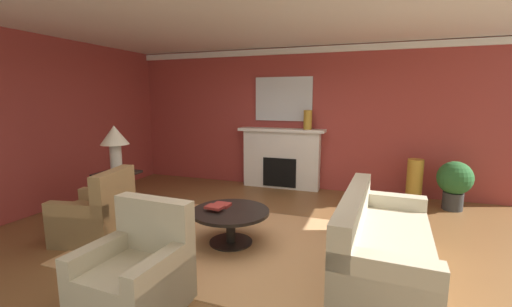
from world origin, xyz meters
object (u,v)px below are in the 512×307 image
at_px(armchair_facing_fireplace, 136,276).
at_px(vase_tall_corner, 414,182).
at_px(mantel_mirror, 283,99).
at_px(side_table, 118,190).
at_px(table_lamp, 115,140).
at_px(sofa, 381,245).
at_px(coffee_table, 231,219).
at_px(potted_plant, 455,181).
at_px(fireplace, 281,160).
at_px(armchair_near_window, 97,217).
at_px(vase_mantel_right, 308,120).

relative_size(armchair_facing_fireplace, vase_tall_corner, 1.17).
xyz_separation_m(mantel_mirror, side_table, (-2.04, -2.61, -1.45)).
bearing_deg(mantel_mirror, table_lamp, -127.94).
relative_size(sofa, vase_tall_corner, 2.63).
distance_m(coffee_table, vase_tall_corner, 3.54).
bearing_deg(potted_plant, table_lamp, -157.95).
bearing_deg(fireplace, vase_tall_corner, -6.76).
height_order(fireplace, sofa, fireplace).
distance_m(mantel_mirror, vase_tall_corner, 2.94).
xyz_separation_m(armchair_near_window, vase_mantel_right, (2.16, 3.32, 1.14)).
bearing_deg(fireplace, coffee_table, -87.49).
xyz_separation_m(sofa, potted_plant, (1.18, 2.60, 0.19)).
relative_size(fireplace, vase_mantel_right, 4.70).
relative_size(table_lamp, vase_tall_corner, 0.92).
height_order(side_table, potted_plant, potted_plant).
bearing_deg(potted_plant, armchair_near_window, -147.94).
distance_m(armchair_facing_fireplace, table_lamp, 2.88).
distance_m(armchair_facing_fireplace, potted_plant, 5.17).
bearing_deg(armchair_facing_fireplace, vase_tall_corner, 57.41).
relative_size(mantel_mirror, armchair_facing_fireplace, 1.27).
xyz_separation_m(coffee_table, table_lamp, (-2.16, 0.41, 0.89)).
bearing_deg(armchair_facing_fireplace, coffee_table, 81.13).
distance_m(sofa, potted_plant, 2.86).
bearing_deg(armchair_facing_fireplace, fireplace, 88.55).
distance_m(mantel_mirror, potted_plant, 3.45).
relative_size(armchair_near_window, vase_mantel_right, 2.48).
relative_size(fireplace, potted_plant, 2.16).
height_order(armchair_near_window, vase_tall_corner, armchair_near_window).
bearing_deg(fireplace, sofa, -57.00).
height_order(table_lamp, vase_mantel_right, vase_mantel_right).
relative_size(coffee_table, potted_plant, 1.20).
xyz_separation_m(mantel_mirror, vase_mantel_right, (0.55, -0.17, -0.41)).
height_order(fireplace, armchair_near_window, fireplace).
relative_size(sofa, coffee_table, 2.14).
height_order(mantel_mirror, sofa, mantel_mirror).
bearing_deg(sofa, armchair_facing_fireplace, -145.24).
distance_m(coffee_table, potted_plant, 3.91).
xyz_separation_m(armchair_facing_fireplace, table_lamp, (-1.93, 1.94, 0.92)).
relative_size(fireplace, mantel_mirror, 1.49).
bearing_deg(table_lamp, vase_mantel_right, 43.36).
relative_size(sofa, side_table, 3.06).
height_order(mantel_mirror, armchair_near_window, mantel_mirror).
height_order(armchair_near_window, armchair_facing_fireplace, same).
height_order(sofa, side_table, sofa).
distance_m(table_lamp, potted_plant, 5.62).
bearing_deg(mantel_mirror, armchair_near_window, -114.82).
height_order(armchair_facing_fireplace, coffee_table, armchair_facing_fireplace).
distance_m(fireplace, armchair_facing_fireplace, 4.44).
bearing_deg(armchair_near_window, table_lamp, 115.71).
distance_m(sofa, table_lamp, 4.12).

